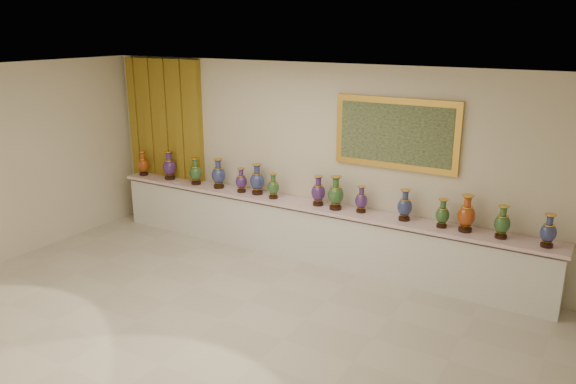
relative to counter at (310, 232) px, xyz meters
name	(u,v)px	position (x,y,z in m)	size (l,w,h in m)	color
ground	(222,320)	(0.00, -2.27, -0.44)	(8.00, 8.00, 0.00)	beige
room	(196,142)	(-2.35, 0.17, 1.16)	(8.00, 8.00, 8.00)	beige
counter	(310,232)	(0.00, 0.00, 0.00)	(7.28, 0.48, 0.90)	white
vase_0	(143,164)	(-3.42, -0.05, 0.66)	(0.23, 0.23, 0.44)	black
vase_1	(169,167)	(-2.82, -0.02, 0.69)	(0.31, 0.31, 0.51)	black
vase_2	(196,173)	(-2.21, -0.04, 0.67)	(0.27, 0.27, 0.46)	black
vase_3	(218,175)	(-1.73, -0.02, 0.69)	(0.28, 0.28, 0.50)	black
vase_4	(241,181)	(-1.26, -0.03, 0.64)	(0.23, 0.23, 0.40)	black
vase_5	(257,181)	(-0.97, 0.01, 0.69)	(0.30, 0.30, 0.50)	black
vase_6	(273,187)	(-0.63, -0.05, 0.64)	(0.19, 0.19, 0.40)	black
vase_7	(318,192)	(0.14, -0.01, 0.67)	(0.23, 0.23, 0.46)	black
vase_8	(336,194)	(0.46, -0.05, 0.69)	(0.26, 0.26, 0.51)	black
vase_9	(361,200)	(0.84, 0.02, 0.64)	(0.24, 0.24, 0.40)	black
vase_10	(405,206)	(1.50, 0.00, 0.66)	(0.23, 0.23, 0.45)	black
vase_11	(442,215)	(2.03, -0.01, 0.64)	(0.24, 0.24, 0.40)	black
vase_12	(466,215)	(2.35, -0.01, 0.69)	(0.27, 0.27, 0.50)	black
vase_13	(502,224)	(2.80, -0.02, 0.66)	(0.25, 0.25, 0.43)	black
vase_14	(548,232)	(3.35, -0.05, 0.65)	(0.20, 0.20, 0.42)	black
label_card	(176,182)	(-2.56, -0.14, 0.47)	(0.10, 0.06, 0.00)	white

